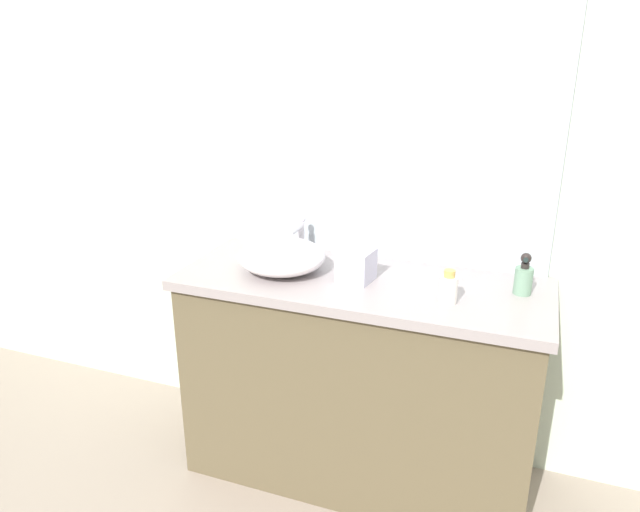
% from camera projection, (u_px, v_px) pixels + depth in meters
% --- Properties ---
extents(bathroom_wall_rear, '(6.00, 0.06, 2.60)m').
position_uv_depth(bathroom_wall_rear, '(398.00, 146.00, 2.28)').
color(bathroom_wall_rear, silver).
rests_on(bathroom_wall_rear, ground).
extents(vanity_counter, '(1.36, 0.53, 0.86)m').
position_uv_depth(vanity_counter, '(359.00, 381.00, 2.33)').
color(vanity_counter, brown).
rests_on(vanity_counter, ground).
extents(wall_mirror_panel, '(1.28, 0.01, 1.14)m').
position_uv_depth(wall_mirror_panel, '(386.00, 114.00, 2.22)').
color(wall_mirror_panel, '#B2BCC6').
rests_on(wall_mirror_panel, vanity_counter).
extents(sink_basin, '(0.33, 0.32, 0.12)m').
position_uv_depth(sink_basin, '(282.00, 256.00, 2.24)').
color(sink_basin, white).
rests_on(sink_basin, vanity_counter).
extents(faucet, '(0.03, 0.14, 0.16)m').
position_uv_depth(faucet, '(299.00, 233.00, 2.38)').
color(faucet, silver).
rests_on(faucet, vanity_counter).
extents(soap_dispenser, '(0.06, 0.06, 0.15)m').
position_uv_depth(soap_dispenser, '(524.00, 278.00, 2.04)').
color(soap_dispenser, gray).
rests_on(soap_dispenser, vanity_counter).
extents(lotion_bottle, '(0.06, 0.06, 0.12)m').
position_uv_depth(lotion_bottle, '(448.00, 288.00, 1.97)').
color(lotion_bottle, white).
rests_on(lotion_bottle, vanity_counter).
extents(tissue_box, '(0.13, 0.13, 0.16)m').
position_uv_depth(tissue_box, '(356.00, 263.00, 2.15)').
color(tissue_box, silver).
rests_on(tissue_box, vanity_counter).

